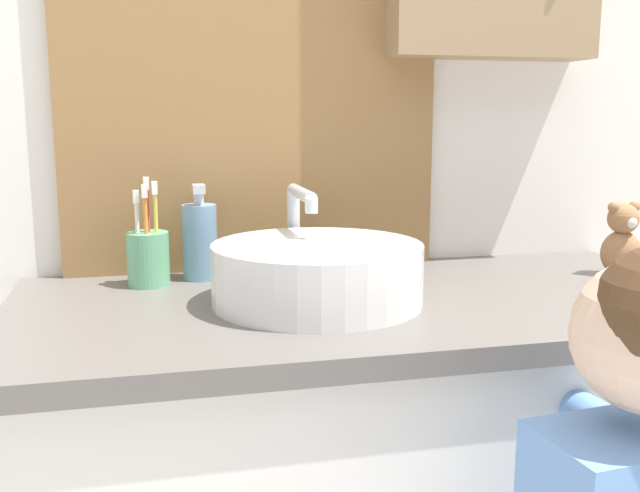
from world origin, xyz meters
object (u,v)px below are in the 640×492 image
toothbrush_holder (148,256)px  soap_dispenser (200,240)px  sink_basin (317,271)px  teddy_bear (622,240)px

toothbrush_holder → soap_dispenser: 0.10m
sink_basin → teddy_bear: size_ratio=2.76×
toothbrush_holder → sink_basin: bearing=-34.7°
sink_basin → teddy_bear: sink_basin is taller
soap_dispenser → teddy_bear: bearing=-10.8°
sink_basin → soap_dispenser: same height
toothbrush_holder → teddy_bear: bearing=-7.6°
sink_basin → toothbrush_holder: bearing=145.3°
toothbrush_holder → teddy_bear: toothbrush_holder is taller
sink_basin → soap_dispenser: bearing=128.6°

